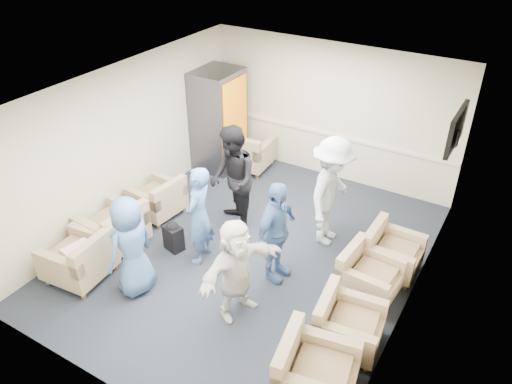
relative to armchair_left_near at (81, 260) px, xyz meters
The scene contains 25 objects.
floor 2.59m from the armchair_left_near, 44.17° to the left, with size 6.00×6.00×0.00m, color black.
ceiling 3.49m from the armchair_left_near, 44.17° to the left, with size 6.00×6.00×0.00m, color silver.
back_wall 5.23m from the armchair_left_near, 68.95° to the left, with size 5.00×0.02×2.70m, color beige.
front_wall 2.42m from the armchair_left_near, 33.26° to the right, with size 5.00×0.02×2.70m, color beige.
left_wall 2.16m from the armchair_left_near, 110.13° to the left, with size 0.02×6.00×2.70m, color beige.
right_wall 4.81m from the armchair_left_near, 22.41° to the left, with size 0.02×6.00×2.70m, color beige.
chair_rail 5.15m from the armchair_left_near, 68.87° to the left, with size 4.98×0.04×0.06m, color silver.
tv 5.84m from the armchair_left_near, 39.99° to the left, with size 0.10×1.00×0.58m.
armchair_left_near is the anchor object (origin of this frame).
armchair_left_mid 0.81m from the armchair_left_near, 96.52° to the left, with size 0.93×0.93×0.70m.
armchair_left_far 1.90m from the armchair_left_near, 93.32° to the left, with size 0.86×0.86×0.63m.
armchair_right_near 3.81m from the armchair_left_near, ahead, with size 0.99×0.99×0.69m.
armchair_right_midnear 3.94m from the armchair_left_near, 11.99° to the left, with size 0.88×0.88×0.63m.
armchair_right_midfar 4.19m from the armchair_left_near, 26.24° to the left, with size 0.83×0.83×0.62m.
armchair_right_far 4.64m from the armchair_left_near, 33.28° to the left, with size 0.79×0.79×0.62m.
armchair_corner 4.18m from the armchair_left_near, 85.18° to the left, with size 0.92×0.92×0.69m.
vending_machine 4.08m from the armchair_left_near, 93.55° to the left, with size 0.83×0.97×2.05m.
backpack 1.44m from the armchair_left_near, 59.87° to the left, with size 0.35×0.29×0.52m.
pillow 0.17m from the armchair_left_near, 153.76° to the right, with size 0.41×0.31×0.12m, color white.
person_front_left 0.98m from the armchair_left_near, 15.26° to the left, with size 0.76×0.49×1.56m, color #41659D.
person_mid_left 1.85m from the armchair_left_near, 45.79° to the left, with size 0.59×0.39×1.63m, color #41659D.
person_back_left 2.64m from the armchair_left_near, 61.76° to the left, with size 0.91×0.71×1.87m, color black.
person_back_right 3.95m from the armchair_left_near, 44.75° to the left, with size 1.21×0.69×1.87m, color white.
person_mid_right 2.92m from the armchair_left_near, 31.54° to the left, with size 0.95×0.40×1.63m, color #41659D.
person_front_right 2.47m from the armchair_left_near, 14.37° to the left, with size 1.40×0.44×1.50m, color silver.
Camera 1 is at (3.32, -5.40, 5.10)m, focal length 35.00 mm.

